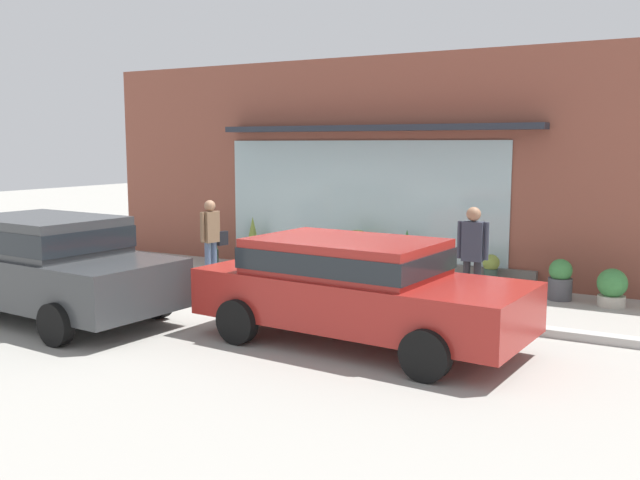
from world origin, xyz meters
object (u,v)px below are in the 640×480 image
Objects in this scene: parked_car_red at (355,284)px; potted_plant_window_left at (407,256)px; potted_plant_corner_tall at (491,270)px; potted_plant_by_entrance at (560,280)px; potted_plant_low_front at (253,241)px; potted_plant_trailing_edge at (212,242)px; pedestrian_passerby at (473,250)px; potted_plant_near_hydrant at (612,287)px; potted_plant_doorstep at (357,251)px; pedestrian_with_handbag at (211,235)px; parked_car_dark_gray at (49,262)px; fire_hydrant at (246,265)px.

parked_car_red is 4.53× the size of potted_plant_window_left.
potted_plant_corner_tall is 1.36m from potted_plant_by_entrance.
potted_plant_trailing_edge is at bearing -150.98° from potted_plant_low_front.
pedestrian_passerby is 2.59× the size of potted_plant_corner_tall.
potted_plant_by_entrance is at bearing -3.11° from potted_plant_low_front.
potted_plant_trailing_edge is at bearing 179.81° from potted_plant_near_hydrant.
potted_plant_trailing_edge reaches higher than potted_plant_doorstep.
potted_plant_corner_tall is (1.72, -0.02, -0.12)m from potted_plant_window_left.
pedestrian_passerby is 2.68m from parked_car_red.
potted_plant_window_left is (3.32, 2.06, -0.46)m from pedestrian_with_handbag.
potted_plant_corner_tall is (0.64, 4.52, -0.46)m from parked_car_red.
potted_plant_doorstep is (2.27, 1.93, -0.41)m from pedestrian_with_handbag.
potted_plant_corner_tall is at bearing 50.19° from parked_car_dark_gray.
potted_plant_trailing_edge is (-2.10, 1.63, 0.10)m from fire_hydrant.
pedestrian_with_handbag reaches higher than potted_plant_window_left.
parked_car_red is 7.03m from potted_plant_trailing_edge.
potted_plant_low_front reaches higher than potted_plant_by_entrance.
potted_plant_near_hydrant is 2.23m from potted_plant_corner_tall.
potted_plant_trailing_edge is at bearing 48.47° from pedestrian_with_handbag.
fire_hydrant is 4.38m from parked_car_red.
potted_plant_low_front is at bearing 179.25° from potted_plant_window_left.
pedestrian_passerby reaches higher than pedestrian_with_handbag.
parked_car_dark_gray reaches higher than potted_plant_near_hydrant.
parked_car_red is 4.23× the size of potted_plant_low_front.
potted_plant_by_entrance is (-0.87, 0.11, 0.03)m from potted_plant_near_hydrant.
potted_plant_near_hydrant is at bearing 14.01° from fire_hydrant.
parked_car_red is (-0.88, -2.52, -0.20)m from pedestrian_passerby.
potted_plant_window_left is at bearing 6.90° from potted_plant_doorstep.
potted_plant_near_hydrant is 8.51m from potted_plant_trailing_edge.
potted_plant_window_left is 1.58× the size of potted_plant_near_hydrant.
potted_plant_low_front is at bearing 176.89° from potted_plant_by_entrance.
potted_plant_low_front reaches higher than potted_plant_near_hydrant.
potted_plant_near_hydrant is at bearing 59.56° from parked_car_red.
parked_car_dark_gray is 6.00× the size of potted_plant_by_entrance.
potted_plant_by_entrance is at bearing -13.01° from potted_plant_corner_tall.
potted_plant_window_left reaches higher than potted_plant_by_entrance.
fire_hydrant is 1.28× the size of potted_plant_near_hydrant.
potted_plant_near_hydrant is (7.23, 1.62, -0.63)m from pedestrian_with_handbag.
pedestrian_with_handbag reaches higher than potted_plant_trailing_edge.
parked_car_red is 6.98× the size of potted_plant_corner_tall.
parked_car_red is at bearing 17.12° from parked_car_dark_gray.
potted_plant_low_front is (-7.69, 0.48, 0.21)m from potted_plant_near_hydrant.
fire_hydrant is at bearing -165.99° from potted_plant_near_hydrant.
fire_hydrant is 3.22m from potted_plant_window_left.
potted_plant_window_left is at bearing -47.61° from pedestrian_with_handbag.
potted_plant_window_left is at bearing 173.65° from potted_plant_near_hydrant.
parked_car_red is 1.07× the size of parked_car_dark_gray.
potted_plant_low_front reaches higher than potted_plant_trailing_edge.
parked_car_dark_gray is 4.24× the size of potted_plant_window_left.
potted_plant_doorstep is 4.10m from potted_plant_by_entrance.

